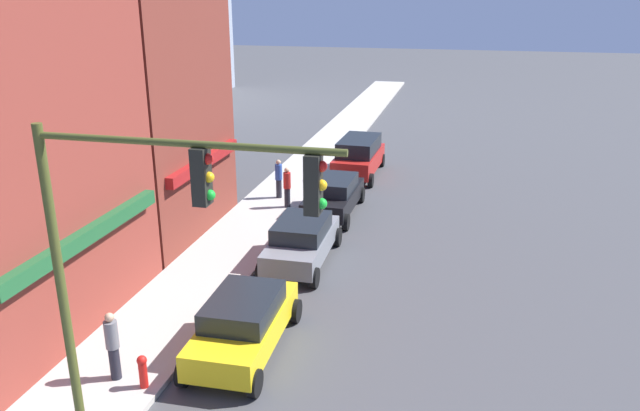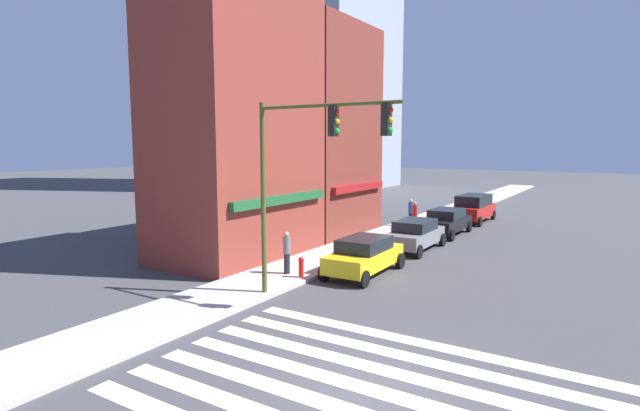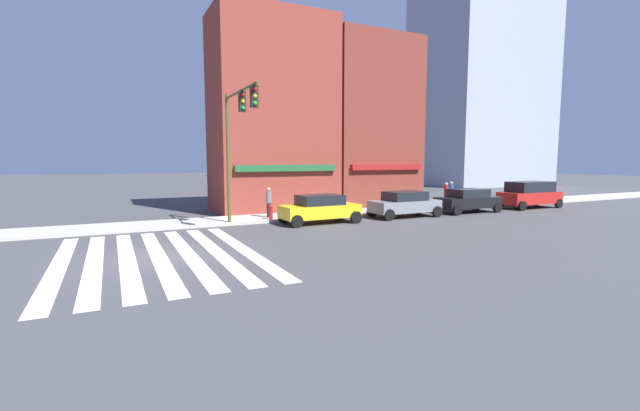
% 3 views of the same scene
% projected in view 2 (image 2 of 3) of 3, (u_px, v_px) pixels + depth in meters
% --- Properties ---
extents(ground_plane, '(200.00, 200.00, 0.00)m').
position_uv_depth(ground_plane, '(369.00, 389.00, 11.32)').
color(ground_plane, '#424244').
extents(sidewalk_left, '(120.00, 3.00, 0.15)m').
position_uv_depth(sidewalk_left, '(149.00, 323.00, 15.27)').
color(sidewalk_left, '#B2ADA3').
rests_on(sidewalk_left, ground_plane).
extents(crosswalk_stripes, '(6.88, 10.80, 0.01)m').
position_uv_depth(crosswalk_stripes, '(369.00, 389.00, 11.32)').
color(crosswalk_stripes, silver).
rests_on(crosswalk_stripes, ground_plane).
extents(storefront_row, '(15.14, 5.30, 13.14)m').
position_uv_depth(storefront_row, '(280.00, 127.00, 26.80)').
color(storefront_row, maroon).
rests_on(storefront_row, ground_plane).
extents(traffic_signal, '(0.32, 5.38, 6.98)m').
position_uv_depth(traffic_signal, '(306.00, 159.00, 16.69)').
color(traffic_signal, '#474C1E').
rests_on(traffic_signal, ground_plane).
extents(sedan_yellow, '(4.44, 2.02, 1.59)m').
position_uv_depth(sedan_yellow, '(364.00, 255.00, 21.22)').
color(sedan_yellow, yellow).
rests_on(sedan_yellow, ground_plane).
extents(sedan_grey, '(4.42, 2.02, 1.59)m').
position_uv_depth(sedan_grey, '(415.00, 234.00, 26.12)').
color(sedan_grey, slate).
rests_on(sedan_grey, ground_plane).
extents(sedan_black, '(4.43, 2.02, 1.59)m').
position_uv_depth(sedan_black, '(446.00, 221.00, 30.49)').
color(sedan_black, black).
rests_on(sedan_black, ground_plane).
extents(suv_red, '(4.75, 2.12, 1.94)m').
position_uv_depth(suv_red, '(474.00, 208.00, 35.58)').
color(suv_red, '#B21E19').
rests_on(suv_red, ground_plane).
extents(pedestrian_grey_coat, '(0.32, 0.32, 1.77)m').
position_uv_depth(pedestrian_grey_coat, '(287.00, 252.00, 20.75)').
color(pedestrian_grey_coat, '#23232D').
rests_on(pedestrian_grey_coat, sidewalk_left).
extents(pedestrian_blue_shirt, '(0.32, 0.32, 1.77)m').
position_uv_depth(pedestrian_blue_shirt, '(411.00, 212.00, 32.88)').
color(pedestrian_blue_shirt, '#23232D').
rests_on(pedestrian_blue_shirt, sidewalk_left).
extents(pedestrian_red_jacket, '(0.32, 0.32, 1.77)m').
position_uv_depth(pedestrian_red_jacket, '(415.00, 215.00, 31.51)').
color(pedestrian_red_jacket, '#23232D').
rests_on(pedestrian_red_jacket, sidewalk_left).
extents(fire_hydrant, '(0.24, 0.24, 0.84)m').
position_uv_depth(fire_hydrant, '(301.00, 266.00, 20.23)').
color(fire_hydrant, red).
rests_on(fire_hydrant, sidewalk_left).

